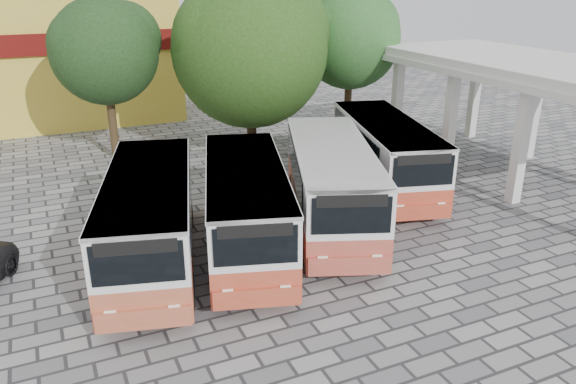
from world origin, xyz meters
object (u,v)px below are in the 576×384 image
bus_far_left (150,215)px  bus_far_right (385,151)px  bus_centre_right (331,181)px  bus_centre_left (246,204)px

bus_far_left → bus_far_right: 10.99m
bus_far_left → bus_far_right: bearing=29.2°
bus_far_left → bus_centre_right: 6.66m
bus_centre_right → bus_far_left: bearing=-157.2°
bus_centre_right → bus_far_right: 4.72m
bus_centre_right → bus_far_right: size_ratio=1.04×
bus_centre_left → bus_centre_right: (3.53, 0.55, 0.08)m
bus_far_left → bus_far_right: bus_far_right is taller
bus_far_left → bus_far_right: (10.65, 2.74, 0.01)m
bus_centre_left → bus_far_right: (7.53, 3.07, 0.03)m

